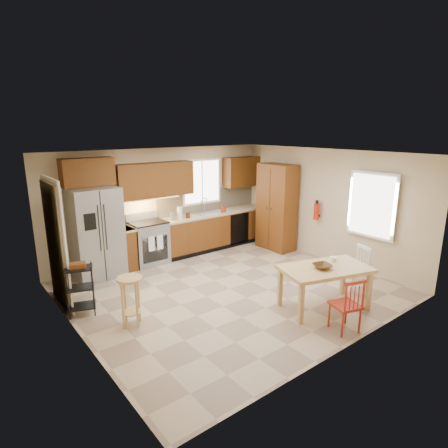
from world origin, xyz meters
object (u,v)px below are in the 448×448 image
object	(u,v)px
dining_table	(324,288)
bar_stool	(131,302)
range_stove	(149,243)
fire_extinguisher	(316,212)
chair_red	(345,304)
utility_cart	(81,290)
pantry	(277,207)
table_bowl	(322,269)
refrigerator	(96,233)
soap_bottle	(223,208)
chair_white	(355,270)
table_jar	(333,260)

from	to	relation	value
dining_table	bar_stool	world-z (taller)	bar_stool
range_stove	fire_extinguisher	size ratio (longest dim) A/B	2.56
chair_red	utility_cart	bearing A→B (deg)	152.23
pantry	table_bowl	bearing A→B (deg)	-122.48
pantry	fire_extinguisher	bearing A→B (deg)	-79.22
refrigerator	fire_extinguisher	distance (m)	4.76
refrigerator	range_stove	xyz separation A→B (m)	(1.15, 0.06, -0.45)
chair_red	fire_extinguisher	bearing A→B (deg)	63.91
range_stove	table_bowl	world-z (taller)	range_stove
soap_bottle	bar_stool	bearing A→B (deg)	-147.67
chair_white	utility_cart	bearing A→B (deg)	79.49
refrigerator	fire_extinguisher	bearing A→B (deg)	-24.52
table_bowl	table_jar	size ratio (longest dim) A/B	2.55
chair_white	utility_cart	world-z (taller)	chair_white
soap_bottle	refrigerator	bearing A→B (deg)	179.55
range_stove	fire_extinguisher	distance (m)	3.83
soap_bottle	table_jar	bearing A→B (deg)	-96.29
chair_white	dining_table	bearing A→B (deg)	110.15
chair_red	table_bowl	xyz separation A→B (m)	(0.26, 0.65, 0.29)
range_stove	pantry	size ratio (longest dim) A/B	0.44
dining_table	chair_red	bearing A→B (deg)	-101.16
fire_extinguisher	utility_cart	world-z (taller)	fire_extinguisher
dining_table	utility_cart	distance (m)	3.98
bar_stool	utility_cart	bearing A→B (deg)	129.94
bar_stool	utility_cart	distance (m)	0.96
refrigerator	fire_extinguisher	xyz separation A→B (m)	(4.33, -1.98, 0.19)
pantry	table_jar	xyz separation A→B (m)	(-1.34, -2.66, -0.31)
range_stove	dining_table	bearing A→B (deg)	-70.53
chair_red	chair_white	distance (m)	1.48
table_bowl	utility_cart	world-z (taller)	utility_cart
chair_white	table_bowl	bearing A→B (deg)	109.89
pantry	refrigerator	bearing A→B (deg)	167.38
fire_extinguisher	bar_stool	size ratio (longest dim) A/B	0.46
range_stove	utility_cart	size ratio (longest dim) A/B	1.10
dining_table	chair_white	distance (m)	0.95
refrigerator	bar_stool	size ratio (longest dim) A/B	2.32
table_jar	dining_table	bearing A→B (deg)	-164.05
chair_red	pantry	bearing A→B (deg)	76.56
dining_table	utility_cart	size ratio (longest dim) A/B	1.74
refrigerator	table_bowl	distance (m)	4.38
range_stove	dining_table	size ratio (longest dim) A/B	0.63
range_stove	table_bowl	size ratio (longest dim) A/B	3.13
chair_red	bar_stool	size ratio (longest dim) A/B	1.09
fire_extinguisher	chair_white	world-z (taller)	fire_extinguisher
chair_red	utility_cart	world-z (taller)	chair_red
dining_table	table_bowl	bearing A→B (deg)	-162.86
chair_white	table_jar	distance (m)	0.71
soap_bottle	utility_cart	size ratio (longest dim) A/B	0.23
table_bowl	bar_stool	xyz separation A→B (m)	(-2.69, 1.44, -0.33)
table_bowl	chair_red	bearing A→B (deg)	-111.74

